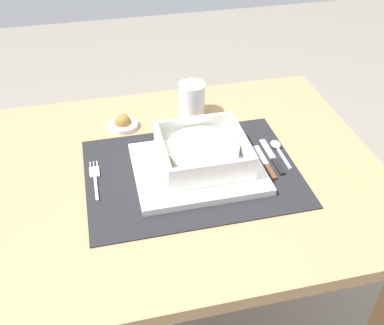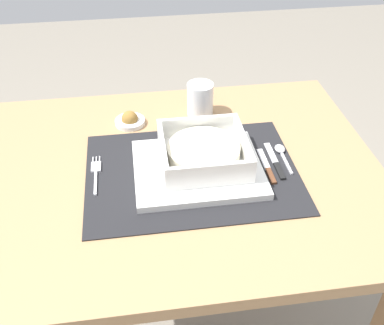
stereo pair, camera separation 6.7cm
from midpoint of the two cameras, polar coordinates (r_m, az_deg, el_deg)
name	(u,v)px [view 2 (the right image)]	position (r m, az deg, el deg)	size (l,w,h in m)	color
dining_table	(180,205)	(1.12, 0.26, -5.38)	(0.93, 0.73, 0.75)	#A37A51
placemat	(192,172)	(1.03, 1.87, -1.29)	(0.48, 0.35, 0.00)	black
serving_plate	(198,169)	(1.03, 2.60, -0.82)	(0.29, 0.24, 0.02)	white
porridge_bowl	(204,153)	(1.03, 3.33, 1.18)	(0.19, 0.19, 0.06)	white
fork	(96,172)	(1.05, -10.10, -1.19)	(0.02, 0.14, 0.00)	silver
spoon	(281,152)	(1.11, 12.77, 1.30)	(0.02, 0.11, 0.01)	silver
butter_knife	(276,163)	(1.08, 12.16, -0.09)	(0.01, 0.14, 0.01)	black
bread_knife	(267,167)	(1.06, 11.15, -0.65)	(0.01, 0.13, 0.01)	#59331E
drinking_glass	(200,101)	(1.22, 2.61, 7.65)	(0.07, 0.07, 0.09)	white
condiment_saucer	(130,120)	(1.20, -6.16, 5.22)	(0.08, 0.08, 0.04)	white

